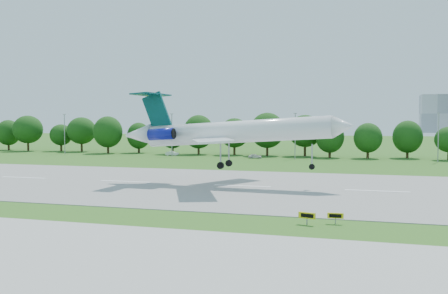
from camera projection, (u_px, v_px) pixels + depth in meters
ground at (381, 227)px, 47.62m from camera, size 600.00×600.00×0.00m
runway at (377, 191)px, 71.57m from camera, size 400.00×45.00×0.08m
taxiway at (387, 287)px, 30.36m from camera, size 400.00×23.00×0.08m
tree_line at (374, 135)px, 135.47m from camera, size 288.40×8.40×10.40m
light_poles at (364, 136)px, 126.57m from camera, size 175.90×0.25×12.19m
airliner at (225, 132)px, 77.54m from camera, size 37.02×26.97×12.13m
taxi_sign_left at (335, 216)px, 49.04m from camera, size 1.59×0.28×1.11m
taxi_sign_centre at (307, 216)px, 48.70m from camera, size 1.73×0.65×1.22m
service_vehicle_a at (172, 153)px, 145.21m from camera, size 3.95×1.72×1.26m
service_vehicle_b at (255, 156)px, 134.19m from camera, size 3.94×2.57×1.25m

